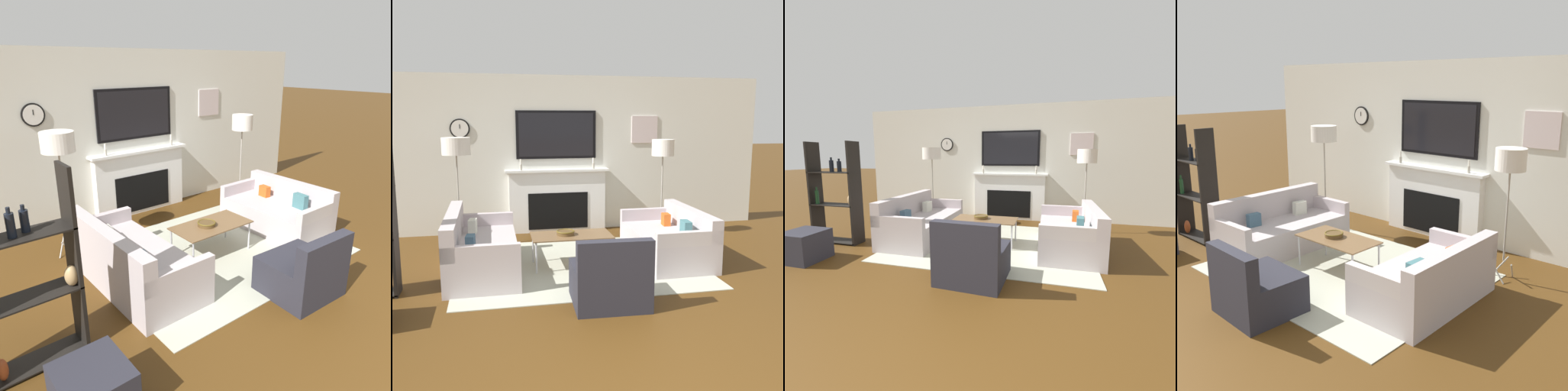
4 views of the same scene
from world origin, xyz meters
The scene contains 10 objects.
fireplace_wall centered at (0.00, 5.21, 1.22)m, with size 7.54×0.28×2.70m.
area_rug centered at (0.00, 3.16, 0.01)m, with size 3.22×2.53×0.01m.
couch_left centered at (-1.31, 3.16, 0.27)m, with size 0.88×1.85×0.79m.
couch_right centered at (1.30, 3.16, 0.26)m, with size 0.89×1.61×0.71m.
armchair centered at (0.09, 1.77, 0.26)m, with size 0.81×0.76×0.77m.
coffee_table centered at (-0.10, 3.13, 0.41)m, with size 1.07×0.55×0.44m.
decorative_bowl centered at (-0.17, 3.14, 0.47)m, with size 0.25×0.25×0.06m.
floor_lamp_left centered at (-1.62, 4.30, 1.54)m, with size 0.42×0.42×1.70m.
floor_lamp_right centered at (1.62, 4.30, 1.47)m, with size 0.36×0.36×1.64m.
shelf_unit centered at (-2.61, 2.54, 0.81)m, with size 0.88×0.28×1.74m.
Camera 1 is at (-3.19, -0.39, 2.50)m, focal length 35.00 mm.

